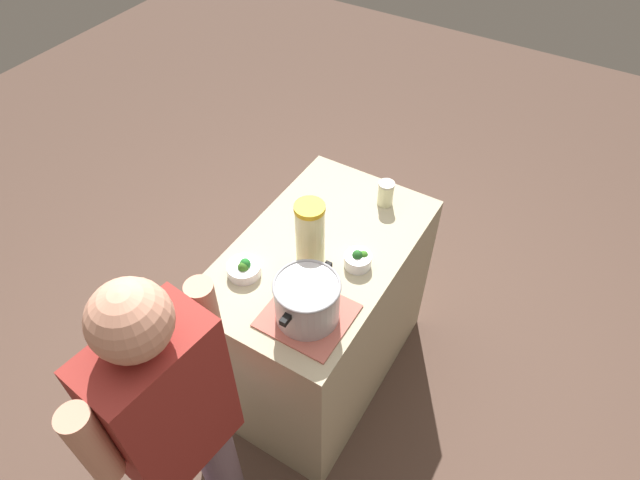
{
  "coord_description": "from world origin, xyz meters",
  "views": [
    {
      "loc": [
        1.26,
        0.76,
        2.48
      ],
      "look_at": [
        0.0,
        0.0,
        0.95
      ],
      "focal_mm": 30.42,
      "sensor_mm": 36.0,
      "label": 1
    }
  ],
  "objects_px": {
    "broccoli_bowl_front": "(358,260)",
    "broccoli_bowl_center": "(244,269)",
    "person_cook": "(180,436)",
    "mason_jar": "(386,193)",
    "cooking_pot": "(307,300)",
    "lemonade_pitcher": "(310,237)"
  },
  "relations": [
    {
      "from": "broccoli_bowl_front",
      "to": "broccoli_bowl_center",
      "type": "bearing_deg",
      "value": -53.28
    },
    {
      "from": "person_cook",
      "to": "broccoli_bowl_center",
      "type": "bearing_deg",
      "value": -161.27
    },
    {
      "from": "broccoli_bowl_center",
      "to": "mason_jar",
      "type": "bearing_deg",
      "value": 156.06
    },
    {
      "from": "mason_jar",
      "to": "broccoli_bowl_front",
      "type": "distance_m",
      "value": 0.38
    },
    {
      "from": "cooking_pot",
      "to": "mason_jar",
      "type": "bearing_deg",
      "value": -177.42
    },
    {
      "from": "mason_jar",
      "to": "broccoli_bowl_front",
      "type": "height_order",
      "value": "mason_jar"
    },
    {
      "from": "lemonade_pitcher",
      "to": "person_cook",
      "type": "height_order",
      "value": "person_cook"
    },
    {
      "from": "broccoli_bowl_center",
      "to": "cooking_pot",
      "type": "bearing_deg",
      "value": 81.71
    },
    {
      "from": "broccoli_bowl_front",
      "to": "broccoli_bowl_center",
      "type": "height_order",
      "value": "broccoli_bowl_front"
    },
    {
      "from": "cooking_pot",
      "to": "mason_jar",
      "type": "height_order",
      "value": "cooking_pot"
    },
    {
      "from": "mason_jar",
      "to": "broccoli_bowl_front",
      "type": "bearing_deg",
      "value": 10.51
    },
    {
      "from": "cooking_pot",
      "to": "lemonade_pitcher",
      "type": "bearing_deg",
      "value": -150.78
    },
    {
      "from": "broccoli_bowl_center",
      "to": "lemonade_pitcher",
      "type": "bearing_deg",
      "value": 130.93
    },
    {
      "from": "person_cook",
      "to": "lemonade_pitcher",
      "type": "bearing_deg",
      "value": -178.93
    },
    {
      "from": "cooking_pot",
      "to": "person_cook",
      "type": "xyz_separation_m",
      "value": [
        0.57,
        -0.1,
        -0.12
      ]
    },
    {
      "from": "cooking_pot",
      "to": "person_cook",
      "type": "relative_size",
      "value": 0.19
    },
    {
      "from": "mason_jar",
      "to": "person_cook",
      "type": "relative_size",
      "value": 0.07
    },
    {
      "from": "cooking_pot",
      "to": "lemonade_pitcher",
      "type": "height_order",
      "value": "lemonade_pitcher"
    },
    {
      "from": "cooking_pot",
      "to": "broccoli_bowl_center",
      "type": "distance_m",
      "value": 0.32
    },
    {
      "from": "mason_jar",
      "to": "broccoli_bowl_center",
      "type": "xyz_separation_m",
      "value": [
        0.63,
        -0.28,
        -0.03
      ]
    },
    {
      "from": "lemonade_pitcher",
      "to": "broccoli_bowl_front",
      "type": "xyz_separation_m",
      "value": [
        -0.09,
        0.16,
        -0.12
      ]
    },
    {
      "from": "cooking_pot",
      "to": "broccoli_bowl_center",
      "type": "height_order",
      "value": "cooking_pot"
    }
  ]
}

